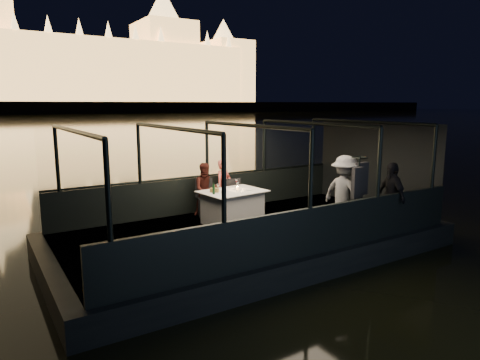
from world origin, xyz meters
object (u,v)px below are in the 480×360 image
chair_port_left (208,199)px  passenger_dark (391,193)px  dining_table_central (233,207)px  person_man_maroon (206,186)px  person_woman_coral (224,184)px  wine_bottle (214,187)px  coat_stand (358,192)px  chair_port_right (236,197)px  passenger_stripe (345,192)px

chair_port_left → passenger_dark: (2.85, -3.18, 0.40)m
dining_table_central → person_man_maroon: size_ratio=1.09×
dining_table_central → person_man_maroon: 1.01m
person_woman_coral → wine_bottle: size_ratio=5.10×
dining_table_central → passenger_dark: 3.56m
chair_port_left → person_man_maroon: person_man_maroon is taller
coat_stand → wine_bottle: bearing=139.9°
passenger_dark → wine_bottle: size_ratio=5.73×
person_man_maroon → wine_bottle: 1.06m
dining_table_central → coat_stand: bearing=-48.5°
coat_stand → chair_port_left: bearing=125.6°
dining_table_central → coat_stand: size_ratio=0.86×
person_man_maroon → passenger_dark: bearing=-34.6°
person_man_maroon → wine_bottle: (-0.32, -1.00, 0.17)m
passenger_dark → wine_bottle: (-3.16, 2.28, 0.06)m
chair_port_right → coat_stand: bearing=-49.8°
dining_table_central → chair_port_right: size_ratio=1.63×
coat_stand → wine_bottle: 3.14m
coat_stand → person_woman_coral: coat_stand is taller
person_woman_coral → person_man_maroon: bearing=166.6°
wine_bottle → passenger_dark: bearing=-35.9°
coat_stand → passenger_stripe: (-0.04, 0.35, -0.05)m
chair_port_left → coat_stand: 3.62m
passenger_dark → coat_stand: bearing=-92.4°
person_man_maroon → dining_table_central: bearing=-62.0°
chair_port_right → wine_bottle: (-1.00, -0.65, 0.47)m
person_woman_coral → passenger_dark: bearing=-75.1°
passenger_stripe → passenger_dark: 1.00m
wine_bottle → dining_table_central: bearing=8.6°
passenger_dark → chair_port_left: bearing=-121.6°
chair_port_left → wine_bottle: wine_bottle is taller
dining_table_central → person_woman_coral: person_woman_coral is taller
chair_port_left → wine_bottle: 1.06m
passenger_stripe → wine_bottle: bearing=47.8°
chair_port_right → person_woman_coral: (-0.13, 0.41, 0.30)m
person_man_maroon → passenger_dark: passenger_dark is taller
dining_table_central → wine_bottle: size_ratio=5.44×
coat_stand → passenger_stripe: bearing=96.6°
passenger_stripe → wine_bottle: passenger_stripe is taller
dining_table_central → passenger_stripe: bearing=-44.0°
person_woman_coral → coat_stand: bearing=-83.0°
passenger_dark → wine_bottle: 3.90m
chair_port_left → passenger_stripe: 3.32m
coat_stand → passenger_dark: bearing=-19.0°
person_woman_coral → dining_table_central: bearing=-127.9°
chair_port_right → passenger_stripe: 2.73m
coat_stand → person_woman_coral: 3.44m
dining_table_central → person_woman_coral: 1.09m
person_man_maroon → passenger_stripe: bearing=-38.1°
coat_stand → person_man_maroon: 3.67m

